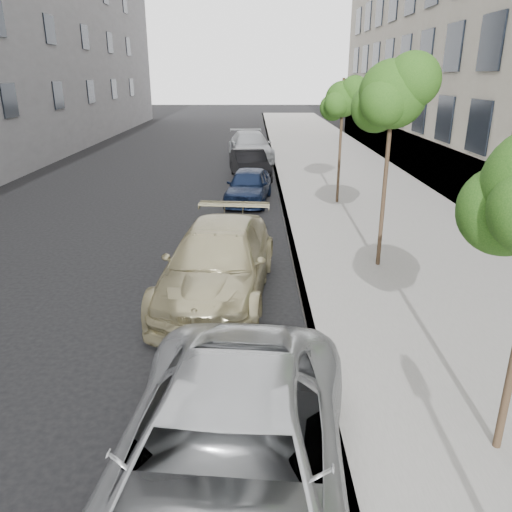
{
  "coord_description": "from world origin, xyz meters",
  "views": [
    {
      "loc": [
        0.1,
        -3.65,
        4.62
      ],
      "look_at": [
        0.14,
        4.88,
        1.5
      ],
      "focal_mm": 35.0,
      "sensor_mm": 36.0,
      "label": 1
    }
  ],
  "objects_px": {
    "tree_mid": "(394,94)",
    "minivan": "(226,472)",
    "suv": "(218,262)",
    "sedan_rear": "(250,146)",
    "sedan_black": "(250,165)",
    "sedan_blue": "(249,186)",
    "tree_far": "(344,99)"
  },
  "relations": [
    {
      "from": "tree_mid",
      "to": "minivan",
      "type": "height_order",
      "value": "tree_mid"
    },
    {
      "from": "tree_far",
      "to": "suv",
      "type": "bearing_deg",
      "value": -115.91
    },
    {
      "from": "tree_far",
      "to": "sedan_blue",
      "type": "xyz_separation_m",
      "value": [
        -3.33,
        0.52,
        -3.15
      ]
    },
    {
      "from": "tree_mid",
      "to": "tree_far",
      "type": "distance_m",
      "value": 6.51
    },
    {
      "from": "sedan_blue",
      "to": "tree_mid",
      "type": "bearing_deg",
      "value": -57.5
    },
    {
      "from": "suv",
      "to": "sedan_rear",
      "type": "distance_m",
      "value": 18.41
    },
    {
      "from": "sedan_blue",
      "to": "sedan_rear",
      "type": "distance_m",
      "value": 9.84
    },
    {
      "from": "sedan_black",
      "to": "sedan_rear",
      "type": "relative_size",
      "value": 0.74
    },
    {
      "from": "tree_far",
      "to": "suv",
      "type": "relative_size",
      "value": 0.83
    },
    {
      "from": "minivan",
      "to": "suv",
      "type": "xyz_separation_m",
      "value": [
        -0.49,
        6.07,
        -0.0
      ]
    },
    {
      "from": "minivan",
      "to": "sedan_blue",
      "type": "relative_size",
      "value": 1.48
    },
    {
      "from": "tree_far",
      "to": "minivan",
      "type": "relative_size",
      "value": 0.8
    },
    {
      "from": "sedan_blue",
      "to": "tree_far",
      "type": "bearing_deg",
      "value": -1.74
    },
    {
      "from": "suv",
      "to": "sedan_blue",
      "type": "relative_size",
      "value": 1.41
    },
    {
      "from": "tree_far",
      "to": "suv",
      "type": "height_order",
      "value": "tree_far"
    },
    {
      "from": "tree_mid",
      "to": "tree_far",
      "type": "height_order",
      "value": "tree_mid"
    },
    {
      "from": "tree_mid",
      "to": "sedan_rear",
      "type": "distance_m",
      "value": 17.52
    },
    {
      "from": "tree_mid",
      "to": "sedan_rear",
      "type": "bearing_deg",
      "value": 101.16
    },
    {
      "from": "sedan_black",
      "to": "sedan_rear",
      "type": "distance_m",
      "value": 5.34
    },
    {
      "from": "tree_far",
      "to": "sedan_rear",
      "type": "bearing_deg",
      "value": 107.8
    },
    {
      "from": "tree_mid",
      "to": "minivan",
      "type": "relative_size",
      "value": 0.89
    },
    {
      "from": "minivan",
      "to": "suv",
      "type": "distance_m",
      "value": 6.09
    },
    {
      "from": "sedan_black",
      "to": "sedan_rear",
      "type": "xyz_separation_m",
      "value": [
        -0.0,
        5.33,
        0.12
      ]
    },
    {
      "from": "tree_mid",
      "to": "minivan",
      "type": "xyz_separation_m",
      "value": [
        -3.42,
        -7.6,
        -3.42
      ]
    },
    {
      "from": "sedan_black",
      "to": "sedan_rear",
      "type": "height_order",
      "value": "sedan_rear"
    },
    {
      "from": "sedan_black",
      "to": "sedan_blue",
      "type": "bearing_deg",
      "value": -99.91
    },
    {
      "from": "tree_far",
      "to": "sedan_black",
      "type": "relative_size",
      "value": 1.1
    },
    {
      "from": "tree_mid",
      "to": "suv",
      "type": "height_order",
      "value": "tree_mid"
    },
    {
      "from": "minivan",
      "to": "sedan_blue",
      "type": "distance_m",
      "value": 14.62
    },
    {
      "from": "sedan_black",
      "to": "tree_mid",
      "type": "bearing_deg",
      "value": -83.82
    },
    {
      "from": "sedan_blue",
      "to": "sedan_rear",
      "type": "relative_size",
      "value": 0.7
    },
    {
      "from": "tree_mid",
      "to": "suv",
      "type": "bearing_deg",
      "value": -158.51
    }
  ]
}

